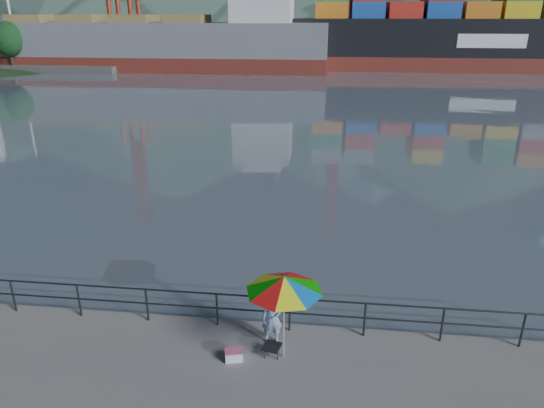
{
  "coord_description": "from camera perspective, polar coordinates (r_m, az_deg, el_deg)",
  "views": [
    {
      "loc": [
        3.82,
        -9.38,
        8.04
      ],
      "look_at": [
        2.01,
        6.0,
        2.0
      ],
      "focal_mm": 32.0,
      "sensor_mm": 36.0,
      "label": 1
    }
  ],
  "objects": [
    {
      "name": "far_dock",
      "position": [
        102.88,
        10.57,
        16.47
      ],
      "size": [
        200.0,
        40.0,
        0.4
      ],
      "primitive_type": "cube",
      "color": "#514F4C",
      "rests_on": "ground"
    },
    {
      "name": "beach_umbrella",
      "position": [
        11.64,
        1.45,
        -9.37
      ],
      "size": [
        2.11,
        2.11,
        2.3
      ],
      "color": "white",
      "rests_on": "ground"
    },
    {
      "name": "guardrail",
      "position": [
        13.93,
        -10.58,
        -11.78
      ],
      "size": [
        22.0,
        0.06,
        1.03
      ],
      "color": "#2D3033",
      "rests_on": "ground"
    },
    {
      "name": "bulk_carrier",
      "position": [
        82.89,
        -12.56,
        18.07
      ],
      "size": [
        55.68,
        9.64,
        14.5
      ],
      "color": "maroon",
      "rests_on": "ground"
    },
    {
      "name": "folding_stool",
      "position": [
        12.79,
        -0.01,
        -16.78
      ],
      "size": [
        0.51,
        0.51,
        0.28
      ],
      "color": "black",
      "rests_on": "ground"
    },
    {
      "name": "container_ship",
      "position": [
        88.09,
        24.73,
        18.04
      ],
      "size": [
        59.8,
        9.97,
        18.1
      ],
      "color": "maroon",
      "rests_on": "ground"
    },
    {
      "name": "cooler_bag",
      "position": [
        12.69,
        -4.51,
        -17.35
      ],
      "size": [
        0.49,
        0.38,
        0.25
      ],
      "primitive_type": "cube",
      "rotation": [
        0.0,
        0.0,
        0.24
      ],
      "color": "silver",
      "rests_on": "ground"
    },
    {
      "name": "fishing_rod",
      "position": [
        14.06,
        0.18,
        -13.57
      ],
      "size": [
        0.31,
        1.62,
        1.16
      ],
      "primitive_type": "cylinder",
      "rotation": [
        0.96,
        0.0,
        -0.18
      ],
      "color": "black",
      "rests_on": "ground"
    },
    {
      "name": "fisherman",
      "position": [
        12.84,
        0.03,
        -13.22
      ],
      "size": [
        0.61,
        0.45,
        1.52
      ],
      "primitive_type": "imported",
      "rotation": [
        0.0,
        0.0,
        0.16
      ],
      "color": "#3A609C",
      "rests_on": "ground"
    },
    {
      "name": "harbor_water",
      "position": [
        139.67,
        5.4,
        17.91
      ],
      "size": [
        500.0,
        280.0,
        0.0
      ],
      "primitive_type": "cube",
      "color": "slate",
      "rests_on": "ground"
    },
    {
      "name": "container_stacks",
      "position": [
        107.4,
        22.97,
        17.11
      ],
      "size": [
        58.0,
        8.4,
        7.8
      ],
      "color": "gray",
      "rests_on": "ground"
    }
  ]
}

